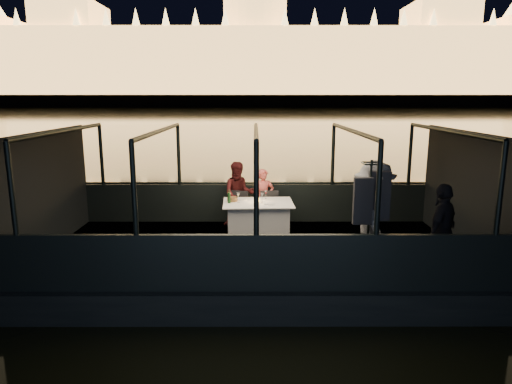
{
  "coord_description": "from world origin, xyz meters",
  "views": [
    {
      "loc": [
        -0.02,
        -8.56,
        3.43
      ],
      "look_at": [
        0.0,
        0.4,
        1.55
      ],
      "focal_mm": 32.0,
      "sensor_mm": 36.0,
      "label": 1
    }
  ],
  "objects_px": {
    "coat_stand": "(368,224)",
    "person_woman_coral": "(264,194)",
    "dining_table_central": "(258,220)",
    "chair_port_left": "(239,210)",
    "passenger_stripe": "(373,221)",
    "wine_bottle": "(229,196)",
    "person_man_maroon": "(239,194)",
    "chair_port_right": "(270,212)",
    "passenger_dark": "(442,228)"
  },
  "relations": [
    {
      "from": "chair_port_left",
      "to": "chair_port_right",
      "type": "height_order",
      "value": "chair_port_right"
    },
    {
      "from": "coat_stand",
      "to": "passenger_dark",
      "type": "height_order",
      "value": "coat_stand"
    },
    {
      "from": "dining_table_central",
      "to": "person_woman_coral",
      "type": "distance_m",
      "value": 0.97
    },
    {
      "from": "passenger_stripe",
      "to": "chair_port_right",
      "type": "bearing_deg",
      "value": 42.68
    },
    {
      "from": "coat_stand",
      "to": "passenger_stripe",
      "type": "distance_m",
      "value": 0.36
    },
    {
      "from": "dining_table_central",
      "to": "passenger_dark",
      "type": "height_order",
      "value": "passenger_dark"
    },
    {
      "from": "chair_port_right",
      "to": "coat_stand",
      "type": "xyz_separation_m",
      "value": [
        1.53,
        -2.56,
        0.45
      ]
    },
    {
      "from": "coat_stand",
      "to": "person_man_maroon",
      "type": "relative_size",
      "value": 1.31
    },
    {
      "from": "chair_port_left",
      "to": "coat_stand",
      "type": "height_order",
      "value": "coat_stand"
    },
    {
      "from": "person_woman_coral",
      "to": "coat_stand",
      "type": "bearing_deg",
      "value": -72.18
    },
    {
      "from": "chair_port_left",
      "to": "chair_port_right",
      "type": "bearing_deg",
      "value": 1.64
    },
    {
      "from": "dining_table_central",
      "to": "coat_stand",
      "type": "height_order",
      "value": "coat_stand"
    },
    {
      "from": "coat_stand",
      "to": "passenger_stripe",
      "type": "xyz_separation_m",
      "value": [
        0.16,
        0.32,
        -0.05
      ]
    },
    {
      "from": "person_man_maroon",
      "to": "passenger_stripe",
      "type": "distance_m",
      "value": 3.61
    },
    {
      "from": "chair_port_left",
      "to": "dining_table_central",
      "type": "bearing_deg",
      "value": -40.31
    },
    {
      "from": "chair_port_left",
      "to": "passenger_stripe",
      "type": "distance_m",
      "value": 3.4
    },
    {
      "from": "person_woman_coral",
      "to": "wine_bottle",
      "type": "xyz_separation_m",
      "value": [
        -0.73,
        -0.94,
        0.17
      ]
    },
    {
      "from": "chair_port_left",
      "to": "person_woman_coral",
      "type": "relative_size",
      "value": 0.63
    },
    {
      "from": "chair_port_left",
      "to": "passenger_stripe",
      "type": "bearing_deg",
      "value": -29.45
    },
    {
      "from": "person_man_maroon",
      "to": "passenger_dark",
      "type": "relative_size",
      "value": 0.94
    },
    {
      "from": "dining_table_central",
      "to": "passenger_stripe",
      "type": "xyz_separation_m",
      "value": [
        1.95,
        -1.79,
        0.47
      ]
    },
    {
      "from": "passenger_dark",
      "to": "coat_stand",
      "type": "bearing_deg",
      "value": -51.52
    },
    {
      "from": "chair_port_right",
      "to": "person_man_maroon",
      "type": "relative_size",
      "value": 0.59
    },
    {
      "from": "coat_stand",
      "to": "person_woman_coral",
      "type": "xyz_separation_m",
      "value": [
        -1.65,
        3.0,
        -0.15
      ]
    },
    {
      "from": "passenger_dark",
      "to": "wine_bottle",
      "type": "bearing_deg",
      "value": -78.57
    },
    {
      "from": "passenger_stripe",
      "to": "passenger_dark",
      "type": "bearing_deg",
      "value": -105.81
    },
    {
      "from": "coat_stand",
      "to": "passenger_stripe",
      "type": "height_order",
      "value": "coat_stand"
    },
    {
      "from": "passenger_stripe",
      "to": "dining_table_central",
      "type": "bearing_deg",
      "value": 53.03
    },
    {
      "from": "dining_table_central",
      "to": "passenger_stripe",
      "type": "height_order",
      "value": "passenger_stripe"
    },
    {
      "from": "dining_table_central",
      "to": "chair_port_left",
      "type": "bearing_deg",
      "value": 123.48
    },
    {
      "from": "chair_port_left",
      "to": "person_man_maroon",
      "type": "bearing_deg",
      "value": 110.57
    },
    {
      "from": "passenger_stripe",
      "to": "wine_bottle",
      "type": "xyz_separation_m",
      "value": [
        -2.55,
        1.74,
        0.06
      ]
    },
    {
      "from": "coat_stand",
      "to": "passenger_dark",
      "type": "distance_m",
      "value": 1.18
    },
    {
      "from": "person_man_maroon",
      "to": "wine_bottle",
      "type": "bearing_deg",
      "value": -104.34
    },
    {
      "from": "coat_stand",
      "to": "person_man_maroon",
      "type": "bearing_deg",
      "value": 126.29
    },
    {
      "from": "chair_port_left",
      "to": "wine_bottle",
      "type": "relative_size",
      "value": 2.99
    },
    {
      "from": "dining_table_central",
      "to": "person_man_maroon",
      "type": "height_order",
      "value": "person_man_maroon"
    },
    {
      "from": "person_woman_coral",
      "to": "passenger_dark",
      "type": "height_order",
      "value": "passenger_dark"
    },
    {
      "from": "person_woman_coral",
      "to": "person_man_maroon",
      "type": "distance_m",
      "value": 0.57
    },
    {
      "from": "person_woman_coral",
      "to": "wine_bottle",
      "type": "height_order",
      "value": "person_woman_coral"
    },
    {
      "from": "passenger_stripe",
      "to": "passenger_dark",
      "type": "distance_m",
      "value": 1.09
    },
    {
      "from": "coat_stand",
      "to": "passenger_dark",
      "type": "bearing_deg",
      "value": -3.91
    },
    {
      "from": "chair_port_left",
      "to": "passenger_dark",
      "type": "height_order",
      "value": "passenger_dark"
    },
    {
      "from": "chair_port_left",
      "to": "wine_bottle",
      "type": "xyz_separation_m",
      "value": [
        -0.19,
        -0.68,
        0.47
      ]
    },
    {
      "from": "chair_port_right",
      "to": "passenger_dark",
      "type": "height_order",
      "value": "passenger_dark"
    },
    {
      "from": "chair_port_left",
      "to": "wine_bottle",
      "type": "height_order",
      "value": "wine_bottle"
    },
    {
      "from": "chair_port_left",
      "to": "coat_stand",
      "type": "distance_m",
      "value": 3.54
    },
    {
      "from": "wine_bottle",
      "to": "coat_stand",
      "type": "bearing_deg",
      "value": -40.75
    },
    {
      "from": "person_woman_coral",
      "to": "person_man_maroon",
      "type": "relative_size",
      "value": 0.89
    },
    {
      "from": "person_woman_coral",
      "to": "passenger_stripe",
      "type": "distance_m",
      "value": 3.24
    }
  ]
}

